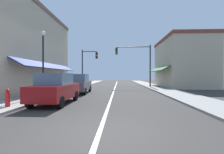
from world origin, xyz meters
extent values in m
plane|color=#33302D|center=(0.00, 18.00, 0.00)|extent=(80.00, 80.00, 0.00)
cube|color=gray|center=(-5.50, 18.00, 0.06)|extent=(2.60, 56.00, 0.12)
cube|color=gray|center=(5.50, 18.00, 0.06)|extent=(2.60, 56.00, 0.12)
cube|color=silver|center=(0.00, 18.00, 0.00)|extent=(0.14, 52.00, 0.01)
cube|color=#BCAD8E|center=(-9.50, 12.00, 4.01)|extent=(5.39, 14.00, 8.02)
cube|color=brown|center=(-9.50, 12.00, 8.22)|extent=(5.59, 14.20, 0.40)
cube|color=slate|center=(-6.86, 12.00, 1.40)|extent=(0.08, 10.64, 1.80)
cube|color=navy|center=(-6.25, 12.00, 2.60)|extent=(1.27, 11.76, 0.73)
cube|color=slate|center=(-6.86, 8.92, 5.77)|extent=(0.08, 1.10, 1.30)
cube|color=slate|center=(-6.86, 15.08, 5.77)|extent=(0.08, 1.10, 1.30)
cube|color=#BCAD8E|center=(9.63, 20.00, 3.26)|extent=(5.66, 10.00, 6.52)
cube|color=brown|center=(9.63, 20.00, 6.72)|extent=(5.86, 10.20, 0.40)
cube|color=slate|center=(6.86, 20.00, 1.40)|extent=(0.08, 7.60, 1.80)
cube|color=#194C2D|center=(6.25, 20.00, 2.60)|extent=(1.27, 8.40, 0.73)
cube|color=slate|center=(6.86, 17.80, 4.69)|extent=(0.08, 1.10, 1.30)
cube|color=slate|center=(6.86, 22.20, 4.69)|extent=(0.08, 1.10, 1.30)
cube|color=maroon|center=(-3.10, 4.96, 0.71)|extent=(1.76, 4.12, 0.80)
cube|color=slate|center=(-3.10, 4.86, 1.44)|extent=(1.54, 2.01, 0.66)
cylinder|color=black|center=(-3.88, 6.32, 0.31)|extent=(0.21, 0.62, 0.62)
cylinder|color=black|center=(-2.30, 6.31, 0.31)|extent=(0.21, 0.62, 0.62)
cylinder|color=black|center=(-3.91, 3.62, 0.31)|extent=(0.21, 0.62, 0.62)
cylinder|color=black|center=(-2.32, 3.60, 0.31)|extent=(0.21, 0.62, 0.62)
cube|color=#4C5156|center=(-3.15, 10.71, 0.71)|extent=(1.81, 4.14, 0.80)
cube|color=slate|center=(-3.14, 10.61, 1.44)|extent=(1.56, 2.03, 0.66)
cylinder|color=black|center=(-3.97, 12.05, 0.31)|extent=(0.21, 0.62, 0.62)
cylinder|color=black|center=(-2.38, 12.08, 0.31)|extent=(0.21, 0.62, 0.62)
cylinder|color=black|center=(-3.91, 9.34, 0.31)|extent=(0.21, 0.62, 0.62)
cylinder|color=black|center=(-2.33, 9.37, 0.31)|extent=(0.21, 0.62, 0.62)
cylinder|color=#333333|center=(4.80, 18.48, 2.91)|extent=(0.18, 0.18, 5.82)
cylinder|color=#333333|center=(2.50, 18.48, 5.57)|extent=(4.60, 0.12, 0.12)
cube|color=black|center=(0.20, 18.30, 4.97)|extent=(0.30, 0.24, 0.90)
sphere|color=#420F0F|center=(0.20, 18.17, 5.25)|extent=(0.20, 0.20, 0.20)
sphere|color=#3D2D0C|center=(0.20, 18.17, 4.97)|extent=(0.20, 0.20, 0.20)
sphere|color=green|center=(0.20, 18.17, 4.69)|extent=(0.20, 0.20, 0.20)
cylinder|color=#333333|center=(-4.80, 19.56, 2.69)|extent=(0.18, 0.18, 5.38)
cylinder|color=#333333|center=(-3.74, 19.56, 5.13)|extent=(2.12, 0.12, 0.12)
cube|color=black|center=(-2.68, 19.38, 4.53)|extent=(0.30, 0.24, 0.90)
sphere|color=#420F0F|center=(-2.68, 19.25, 4.81)|extent=(0.20, 0.20, 0.20)
sphere|color=yellow|center=(-2.68, 19.25, 4.53)|extent=(0.20, 0.20, 0.20)
sphere|color=#0C3316|center=(-2.68, 19.25, 4.25)|extent=(0.20, 0.20, 0.20)
cylinder|color=black|center=(-5.01, 7.48, 2.27)|extent=(0.12, 0.12, 4.54)
sphere|color=white|center=(-5.01, 7.48, 4.72)|extent=(0.36, 0.36, 0.36)
cylinder|color=red|center=(-4.86, 3.36, 0.47)|extent=(0.22, 0.22, 0.70)
sphere|color=red|center=(-4.86, 3.36, 0.89)|extent=(0.20, 0.20, 0.20)
camera|label=1|loc=(0.57, -4.52, 1.63)|focal=26.76mm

